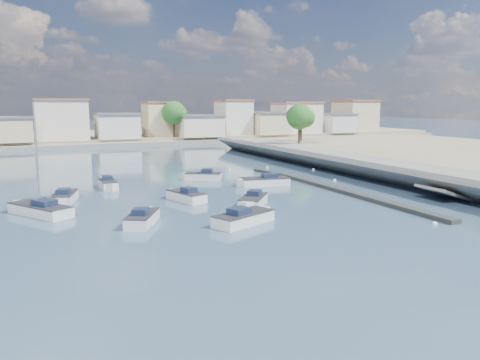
# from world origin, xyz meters

# --- Properties ---
(ground) EXTENTS (400.00, 400.00, 0.00)m
(ground) POSITION_xyz_m (0.00, 40.00, 0.00)
(ground) COLOR #293F53
(ground) RESTS_ON ground
(seawall_walkway) EXTENTS (5.00, 90.00, 1.80)m
(seawall_walkway) POSITION_xyz_m (18.50, 13.00, 0.90)
(seawall_walkway) COLOR slate
(seawall_walkway) RESTS_ON ground
(breakwater) EXTENTS (2.00, 31.02, 0.35)m
(breakwater) POSITION_xyz_m (6.90, 12.69, 0.17)
(breakwater) COLOR black
(breakwater) RESTS_ON ground
(far_shore_land) EXTENTS (160.00, 40.00, 1.40)m
(far_shore_land) POSITION_xyz_m (0.00, 92.00, 0.70)
(far_shore_land) COLOR gray
(far_shore_land) RESTS_ON ground
(far_shore_quay) EXTENTS (160.00, 2.50, 0.80)m
(far_shore_quay) POSITION_xyz_m (0.00, 71.00, 0.40)
(far_shore_quay) COLOR slate
(far_shore_quay) RESTS_ON ground
(far_town) EXTENTS (113.01, 12.80, 8.35)m
(far_town) POSITION_xyz_m (10.71, 76.92, 4.93)
(far_town) COLOR beige
(far_town) RESTS_ON far_shore_land
(shore_trees) EXTENTS (74.56, 38.32, 7.92)m
(shore_trees) POSITION_xyz_m (8.34, 68.11, 6.22)
(shore_trees) COLOR #38281E
(shore_trees) RESTS_ON ground
(motorboat_a) EXTENTS (2.82, 4.75, 1.48)m
(motorboat_a) POSITION_xyz_m (-8.39, 13.31, 0.38)
(motorboat_a) COLOR white
(motorboat_a) RESTS_ON ground
(motorboat_b) EXTENTS (3.33, 4.43, 1.48)m
(motorboat_b) POSITION_xyz_m (-13.68, 6.53, 0.38)
(motorboat_b) COLOR white
(motorboat_b) RESTS_ON ground
(motorboat_c) EXTENTS (5.81, 2.83, 1.48)m
(motorboat_c) POSITION_xyz_m (1.58, 17.54, 0.38)
(motorboat_c) COLOR white
(motorboat_c) RESTS_ON ground
(motorboat_d) EXTENTS (3.98, 4.39, 1.48)m
(motorboat_d) POSITION_xyz_m (-3.86, 8.58, 0.38)
(motorboat_d) COLOR white
(motorboat_d) RESTS_ON ground
(motorboat_e) EXTENTS (2.74, 4.84, 1.48)m
(motorboat_e) POSITION_xyz_m (-18.36, 17.19, 0.38)
(motorboat_e) COLOR white
(motorboat_e) RESTS_ON ground
(motorboat_f) EXTENTS (4.44, 3.39, 1.48)m
(motorboat_f) POSITION_xyz_m (-3.18, 23.73, 0.38)
(motorboat_f) COLOR white
(motorboat_f) RESTS_ON ground
(motorboat_g) EXTENTS (1.56, 4.38, 1.48)m
(motorboat_g) POSITION_xyz_m (-13.83, 22.30, 0.38)
(motorboat_g) COLOR white
(motorboat_g) RESTS_ON ground
(motorboat_h) EXTENTS (5.40, 3.76, 1.48)m
(motorboat_h) POSITION_xyz_m (-6.76, 3.60, 0.38)
(motorboat_h) COLOR white
(motorboat_h) RESTS_ON ground
(sailboat) EXTENTS (4.86, 5.99, 9.00)m
(sailboat) POSITION_xyz_m (-20.64, 12.75, 0.41)
(sailboat) COLOR white
(sailboat) RESTS_ON ground
(mooring_buoys) EXTENTS (10.64, 32.41, 0.38)m
(mooring_buoys) POSITION_xyz_m (7.90, 17.54, 0.05)
(mooring_buoys) COLOR white
(mooring_buoys) RESTS_ON ground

